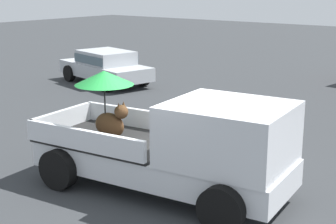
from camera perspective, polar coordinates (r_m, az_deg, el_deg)
The scene contains 3 objects.
ground_plane at distance 10.02m, azimuth -0.77°, elevation -8.73°, with size 80.00×80.00×0.00m, color #2D3033.
pickup_truck_main at distance 9.47m, azimuth 1.44°, elevation -3.89°, with size 5.24×2.73×2.25m.
parked_sedan_near at distance 20.39m, azimuth -7.06°, elevation 5.24°, with size 4.58×2.66×1.33m.
Camera 1 is at (5.77, -7.19, 3.93)m, focal length 54.14 mm.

